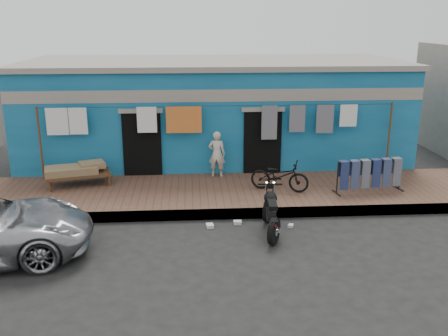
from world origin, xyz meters
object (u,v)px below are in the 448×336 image
(motorcycle, at_px, (271,211))
(jeans_rack, at_px, (369,175))
(seated_person, at_px, (217,154))
(bicycle, at_px, (280,172))
(charpoy, at_px, (79,175))

(motorcycle, distance_m, jeans_rack, 3.46)
(seated_person, bearing_deg, motorcycle, 117.39)
(motorcycle, height_order, jeans_rack, jeans_rack)
(seated_person, relative_size, motorcycle, 0.84)
(seated_person, xyz_separation_m, bicycle, (1.59, -1.37, -0.17))
(bicycle, xyz_separation_m, motorcycle, (-0.56, -2.13, -0.24))
(charpoy, height_order, jeans_rack, jeans_rack)
(seated_person, relative_size, charpoy, 0.70)
(seated_person, bearing_deg, bicycle, 150.20)
(motorcycle, height_order, charpoy, motorcycle)
(seated_person, xyz_separation_m, charpoy, (-3.82, -0.55, -0.37))
(jeans_rack, bearing_deg, seated_person, 157.70)
(seated_person, height_order, jeans_rack, seated_person)
(motorcycle, xyz_separation_m, jeans_rack, (2.90, 1.88, 0.20))
(seated_person, distance_m, bicycle, 2.11)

